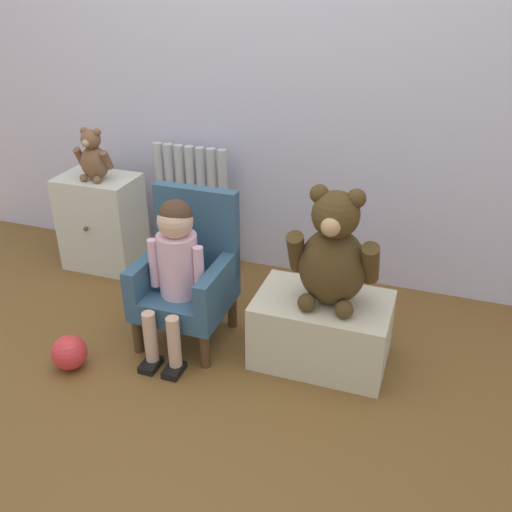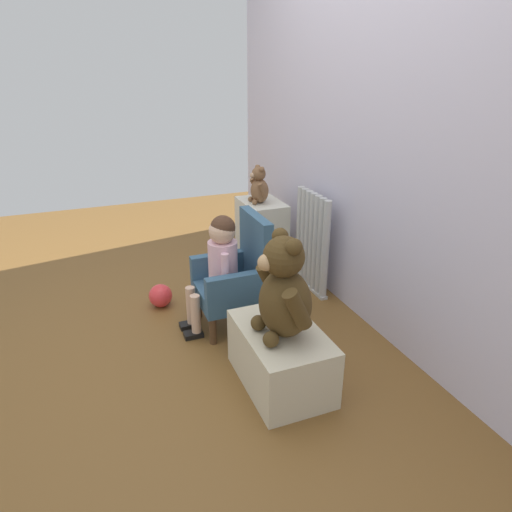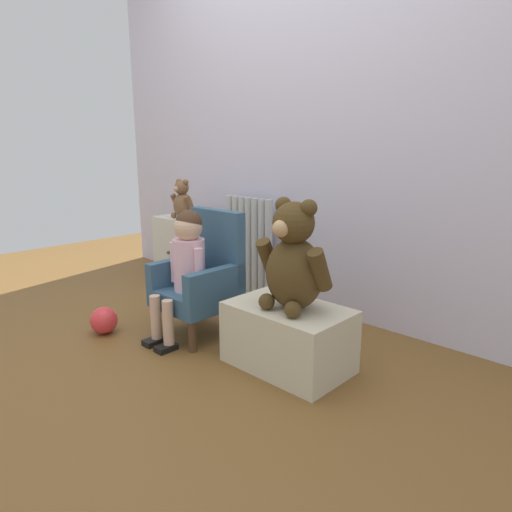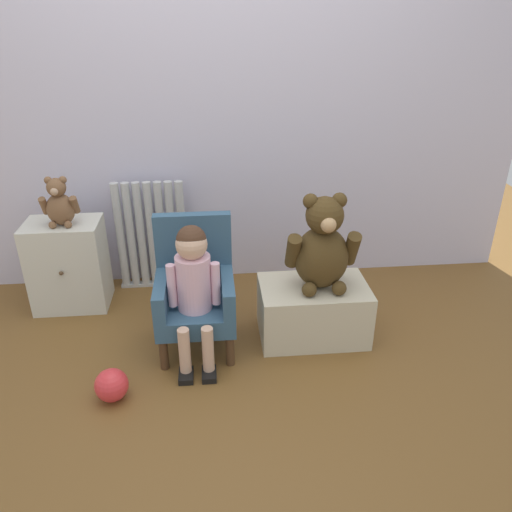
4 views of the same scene
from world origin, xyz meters
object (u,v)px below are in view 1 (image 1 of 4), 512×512
(low_bench, at_px, (321,330))
(toy_ball, at_px, (69,352))
(small_teddy_bear, at_px, (93,157))
(child_armchair, at_px, (188,274))
(radiator, at_px, (192,207))
(child_figure, at_px, (175,258))
(large_teddy_bear, at_px, (333,254))
(small_dresser, at_px, (102,222))

(low_bench, bearing_deg, toy_ball, -157.70)
(small_teddy_bear, bearing_deg, child_armchair, -30.49)
(small_teddy_bear, bearing_deg, toy_ball, -67.87)
(radiator, distance_m, child_armchair, 0.69)
(child_armchair, height_order, child_figure, child_figure)
(low_bench, relative_size, large_teddy_bear, 1.12)
(child_armchair, relative_size, small_teddy_bear, 2.49)
(small_teddy_bear, height_order, toy_ball, small_teddy_bear)
(radiator, height_order, small_dresser, radiator)
(radiator, xyz_separation_m, child_figure, (0.27, -0.75, 0.11))
(large_teddy_bear, distance_m, toy_ball, 1.19)
(radiator, height_order, low_bench, radiator)
(radiator, bearing_deg, small_teddy_bear, -154.36)
(child_figure, bearing_deg, toy_ball, -142.31)
(radiator, height_order, large_teddy_bear, large_teddy_bear)
(small_dresser, bearing_deg, child_armchair, -31.45)
(toy_ball, bearing_deg, child_armchair, 46.77)
(radiator, xyz_separation_m, low_bench, (0.89, -0.63, -0.19))
(radiator, relative_size, toy_ball, 4.54)
(small_dresser, xyz_separation_m, low_bench, (1.35, -0.45, -0.11))
(child_armchair, distance_m, toy_ball, 0.60)
(large_teddy_bear, height_order, small_teddy_bear, large_teddy_bear)
(low_bench, xyz_separation_m, small_teddy_bear, (-1.33, 0.42, 0.50))
(low_bench, relative_size, toy_ball, 3.72)
(low_bench, xyz_separation_m, toy_ball, (-1.00, -0.41, -0.07))
(small_dresser, height_order, large_teddy_bear, large_teddy_bear)
(toy_ball, bearing_deg, large_teddy_bear, 21.52)
(large_teddy_bear, xyz_separation_m, toy_ball, (-1.02, -0.40, -0.45))
(low_bench, height_order, small_teddy_bear, small_teddy_bear)
(radiator, xyz_separation_m, large_teddy_bear, (0.92, -0.64, 0.18))
(small_dresser, bearing_deg, toy_ball, -67.36)
(radiator, height_order, child_figure, child_figure)
(child_armchair, relative_size, large_teddy_bear, 1.35)
(small_dresser, height_order, toy_ball, small_dresser)
(small_teddy_bear, bearing_deg, large_teddy_bear, -17.30)
(radiator, relative_size, low_bench, 1.22)
(large_teddy_bear, relative_size, toy_ball, 3.33)
(child_armchair, height_order, small_teddy_bear, small_teddy_bear)
(child_figure, xyz_separation_m, small_teddy_bear, (-0.72, 0.53, 0.19))
(radiator, xyz_separation_m, child_armchair, (0.27, -0.64, -0.03))
(small_dresser, height_order, low_bench, small_dresser)
(small_dresser, xyz_separation_m, small_teddy_bear, (0.02, -0.03, 0.38))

